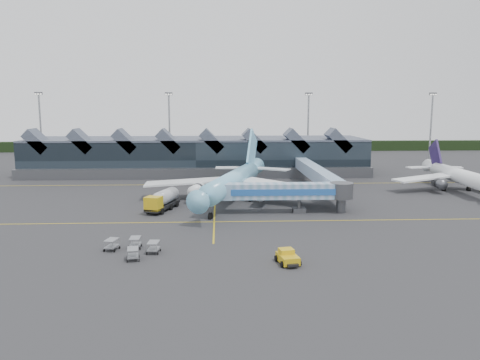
{
  "coord_description": "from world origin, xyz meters",
  "views": [
    {
      "loc": [
        0.78,
        -80.04,
        18.09
      ],
      "look_at": [
        4.57,
        2.6,
        5.0
      ],
      "focal_mm": 35.0,
      "sensor_mm": 36.0,
      "label": 1
    }
  ],
  "objects_px": {
    "fuel_truck": "(163,199)",
    "jet_bridge": "(294,192)",
    "regional_jet": "(457,175)",
    "main_airliner": "(234,180)",
    "pushback_tug": "(288,257)"
  },
  "relations": [
    {
      "from": "jet_bridge",
      "to": "fuel_truck",
      "type": "distance_m",
      "value": 22.84
    },
    {
      "from": "main_airliner",
      "to": "regional_jet",
      "type": "relative_size",
      "value": 1.33
    },
    {
      "from": "regional_jet",
      "to": "pushback_tug",
      "type": "height_order",
      "value": "regional_jet"
    },
    {
      "from": "regional_jet",
      "to": "pushback_tug",
      "type": "xyz_separation_m",
      "value": [
        -43.28,
        -45.29,
        -2.65
      ]
    },
    {
      "from": "regional_jet",
      "to": "fuel_truck",
      "type": "distance_m",
      "value": 63.06
    },
    {
      "from": "fuel_truck",
      "to": "jet_bridge",
      "type": "bearing_deg",
      "value": 9.9
    },
    {
      "from": "main_airliner",
      "to": "jet_bridge",
      "type": "relative_size",
      "value": 1.79
    },
    {
      "from": "jet_bridge",
      "to": "pushback_tug",
      "type": "xyz_separation_m",
      "value": [
        -4.84,
        -26.15,
        -2.89
      ]
    },
    {
      "from": "regional_jet",
      "to": "fuel_truck",
      "type": "bearing_deg",
      "value": -163.83
    },
    {
      "from": "regional_jet",
      "to": "jet_bridge",
      "type": "bearing_deg",
      "value": -151.99
    },
    {
      "from": "regional_jet",
      "to": "pushback_tug",
      "type": "distance_m",
      "value": 62.7
    },
    {
      "from": "regional_jet",
      "to": "main_airliner",
      "type": "bearing_deg",
      "value": -168.76
    },
    {
      "from": "fuel_truck",
      "to": "pushback_tug",
      "type": "bearing_deg",
      "value": -40.87
    },
    {
      "from": "main_airliner",
      "to": "pushback_tug",
      "type": "relative_size",
      "value": 10.5
    },
    {
      "from": "regional_jet",
      "to": "jet_bridge",
      "type": "xyz_separation_m",
      "value": [
        -38.44,
        -19.14,
        0.24
      ]
    }
  ]
}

